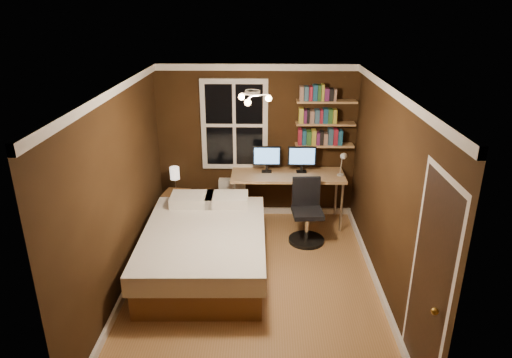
{
  "coord_description": "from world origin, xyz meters",
  "views": [
    {
      "loc": [
        0.14,
        -4.98,
        3.39
      ],
      "look_at": [
        0.03,
        0.45,
        1.26
      ],
      "focal_mm": 32.0,
      "sensor_mm": 36.0,
      "label": 1
    }
  ],
  "objects_px": {
    "radiator": "(232,197)",
    "desk": "(288,177)",
    "nightstand": "(177,206)",
    "bed": "(205,248)",
    "desk_lamp": "(342,164)",
    "monitor_right": "(302,159)",
    "bedside_lamp": "(175,180)",
    "monitor_left": "(267,159)",
    "office_chair": "(307,218)"
  },
  "relations": [
    {
      "from": "bed",
      "to": "office_chair",
      "type": "height_order",
      "value": "office_chair"
    },
    {
      "from": "desk",
      "to": "monitor_left",
      "type": "relative_size",
      "value": 4.0
    },
    {
      "from": "nightstand",
      "to": "office_chair",
      "type": "height_order",
      "value": "office_chair"
    },
    {
      "from": "office_chair",
      "to": "nightstand",
      "type": "bearing_deg",
      "value": 157.91
    },
    {
      "from": "desk",
      "to": "office_chair",
      "type": "height_order",
      "value": "office_chair"
    },
    {
      "from": "bedside_lamp",
      "to": "monitor_left",
      "type": "height_order",
      "value": "monitor_left"
    },
    {
      "from": "radiator",
      "to": "desk",
      "type": "distance_m",
      "value": 1.04
    },
    {
      "from": "bed",
      "to": "monitor_right",
      "type": "xyz_separation_m",
      "value": [
        1.37,
        1.52,
        0.74
      ]
    },
    {
      "from": "monitor_right",
      "to": "office_chair",
      "type": "height_order",
      "value": "monitor_right"
    },
    {
      "from": "bed",
      "to": "desk",
      "type": "relative_size",
      "value": 1.25
    },
    {
      "from": "bed",
      "to": "bedside_lamp",
      "type": "distance_m",
      "value": 1.67
    },
    {
      "from": "office_chair",
      "to": "monitor_left",
      "type": "bearing_deg",
      "value": 126.67
    },
    {
      "from": "desk",
      "to": "monitor_right",
      "type": "distance_m",
      "value": 0.36
    },
    {
      "from": "desk_lamp",
      "to": "radiator",
      "type": "bearing_deg",
      "value": 167.87
    },
    {
      "from": "monitor_right",
      "to": "office_chair",
      "type": "relative_size",
      "value": 0.46
    },
    {
      "from": "monitor_left",
      "to": "bedside_lamp",
      "type": "bearing_deg",
      "value": -178.9
    },
    {
      "from": "desk_lamp",
      "to": "desk",
      "type": "bearing_deg",
      "value": 170.8
    },
    {
      "from": "bed",
      "to": "nightstand",
      "type": "relative_size",
      "value": 4.58
    },
    {
      "from": "office_chair",
      "to": "bedside_lamp",
      "type": "bearing_deg",
      "value": 157.91
    },
    {
      "from": "monitor_right",
      "to": "desk_lamp",
      "type": "distance_m",
      "value": 0.64
    },
    {
      "from": "bed",
      "to": "bedside_lamp",
      "type": "height_order",
      "value": "bedside_lamp"
    },
    {
      "from": "nightstand",
      "to": "monitor_left",
      "type": "height_order",
      "value": "monitor_left"
    },
    {
      "from": "bed",
      "to": "radiator",
      "type": "xyz_separation_m",
      "value": [
        0.25,
        1.67,
        0.01
      ]
    },
    {
      "from": "monitor_right",
      "to": "monitor_left",
      "type": "bearing_deg",
      "value": 180.0
    },
    {
      "from": "bedside_lamp",
      "to": "monitor_right",
      "type": "distance_m",
      "value": 2.06
    },
    {
      "from": "desk",
      "to": "monitor_right",
      "type": "xyz_separation_m",
      "value": [
        0.22,
        0.09,
        0.27
      ]
    },
    {
      "from": "monitor_left",
      "to": "office_chair",
      "type": "relative_size",
      "value": 0.46
    },
    {
      "from": "radiator",
      "to": "monitor_right",
      "type": "distance_m",
      "value": 1.35
    },
    {
      "from": "bedside_lamp",
      "to": "office_chair",
      "type": "xyz_separation_m",
      "value": [
        2.07,
        -0.66,
        -0.34
      ]
    },
    {
      "from": "bed",
      "to": "radiator",
      "type": "bearing_deg",
      "value": 80.15
    },
    {
      "from": "nightstand",
      "to": "radiator",
      "type": "height_order",
      "value": "radiator"
    },
    {
      "from": "bed",
      "to": "nightstand",
      "type": "bearing_deg",
      "value": 112.33
    },
    {
      "from": "radiator",
      "to": "desk",
      "type": "xyz_separation_m",
      "value": [
        0.9,
        -0.24,
        0.46
      ]
    },
    {
      "from": "office_chair",
      "to": "bed",
      "type": "bearing_deg",
      "value": -154.16
    },
    {
      "from": "bed",
      "to": "desk_lamp",
      "type": "height_order",
      "value": "desk_lamp"
    },
    {
      "from": "desk",
      "to": "monitor_right",
      "type": "bearing_deg",
      "value": 21.9
    },
    {
      "from": "monitor_left",
      "to": "monitor_right",
      "type": "relative_size",
      "value": 1.0
    },
    {
      "from": "nightstand",
      "to": "monitor_left",
      "type": "bearing_deg",
      "value": 10.43
    },
    {
      "from": "desk",
      "to": "nightstand",
      "type": "bearing_deg",
      "value": 178.07
    },
    {
      "from": "radiator",
      "to": "desk",
      "type": "bearing_deg",
      "value": -14.73
    },
    {
      "from": "nightstand",
      "to": "monitor_left",
      "type": "distance_m",
      "value": 1.68
    },
    {
      "from": "bedside_lamp",
      "to": "monitor_right",
      "type": "bearing_deg",
      "value": 0.8
    },
    {
      "from": "desk_lamp",
      "to": "office_chair",
      "type": "height_order",
      "value": "desk_lamp"
    },
    {
      "from": "desk_lamp",
      "to": "office_chair",
      "type": "xyz_separation_m",
      "value": [
        -0.55,
        -0.47,
        -0.7
      ]
    },
    {
      "from": "nightstand",
      "to": "bedside_lamp",
      "type": "height_order",
      "value": "bedside_lamp"
    },
    {
      "from": "bedside_lamp",
      "to": "desk_lamp",
      "type": "distance_m",
      "value": 2.66
    },
    {
      "from": "monitor_right",
      "to": "desk",
      "type": "bearing_deg",
      "value": -158.1
    },
    {
      "from": "bedside_lamp",
      "to": "monitor_right",
      "type": "height_order",
      "value": "monitor_right"
    },
    {
      "from": "nightstand",
      "to": "desk_lamp",
      "type": "xyz_separation_m",
      "value": [
        2.62,
        -0.19,
        0.82
      ]
    },
    {
      "from": "desk_lamp",
      "to": "office_chair",
      "type": "distance_m",
      "value": 1.01
    }
  ]
}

